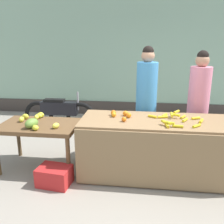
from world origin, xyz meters
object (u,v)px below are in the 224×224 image
vendor_woman_blue_shirt (146,102)px  produce_crate (54,176)px  produce_sack (101,137)px  vendor_woman_pink_shirt (198,105)px  parked_motorcycle (59,113)px

vendor_woman_blue_shirt → produce_crate: bearing=-137.6°
produce_sack → vendor_woman_pink_shirt: bearing=2.2°
vendor_woman_pink_shirt → parked_motorcycle: bearing=160.9°
vendor_woman_pink_shirt → produce_crate: vendor_woman_pink_shirt is taller
produce_crate → produce_sack: size_ratio=0.79×
parked_motorcycle → produce_crate: parked_motorcycle is taller
vendor_woman_pink_shirt → produce_sack: vendor_woman_pink_shirt is taller
vendor_woman_pink_shirt → parked_motorcycle: size_ratio=1.11×
vendor_woman_blue_shirt → produce_sack: bearing=-177.9°
vendor_woman_blue_shirt → parked_motorcycle: vendor_woman_blue_shirt is taller
parked_motorcycle → produce_crate: size_ratio=3.64×
parked_motorcycle → produce_sack: bearing=-42.5°
vendor_woman_blue_shirt → produce_crate: size_ratio=4.18×
vendor_woman_blue_shirt → produce_crate: (-1.23, -1.12, -0.80)m
vendor_woman_pink_shirt → parked_motorcycle: 2.89m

